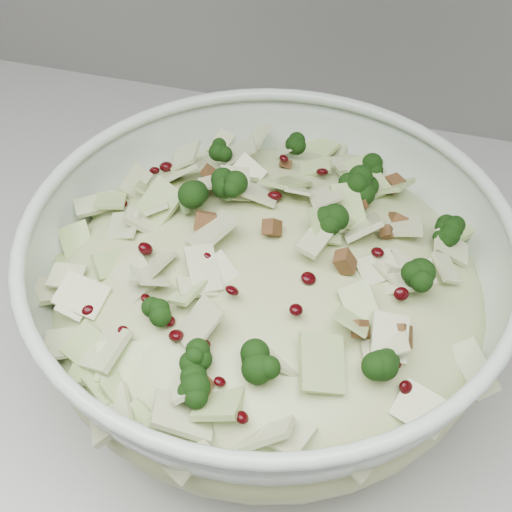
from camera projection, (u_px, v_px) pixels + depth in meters
The scene contains 2 objects.
mixing_bowl at pixel (268, 294), 0.57m from camera, with size 0.46×0.46×0.15m.
salad at pixel (268, 273), 0.56m from camera, with size 0.36×0.36×0.15m.
Camera 1 is at (-0.42, 1.24, 1.42)m, focal length 50.00 mm.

